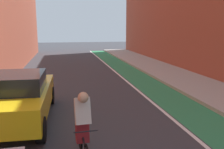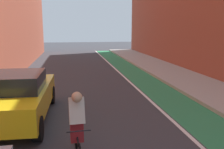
% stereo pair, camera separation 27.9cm
% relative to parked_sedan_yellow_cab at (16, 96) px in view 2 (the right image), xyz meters
% --- Properties ---
extents(ground_plane, '(75.46, 75.46, 0.00)m').
position_rel_parked_sedan_yellow_cab_xyz_m(ground_plane, '(2.72, 3.38, -0.79)').
color(ground_plane, '#38383D').
extents(bike_lane_paint, '(1.60, 34.30, 0.00)m').
position_rel_parked_sedan_yellow_cab_xyz_m(bike_lane_paint, '(5.68, 5.38, -0.79)').
color(bike_lane_paint, '#2D8451').
rests_on(bike_lane_paint, ground).
extents(lane_divider_stripe, '(0.12, 34.30, 0.00)m').
position_rel_parked_sedan_yellow_cab_xyz_m(lane_divider_stripe, '(4.78, 5.38, -0.78)').
color(lane_divider_stripe, white).
rests_on(lane_divider_stripe, ground).
extents(sidewalk_right, '(2.83, 34.30, 0.14)m').
position_rel_parked_sedan_yellow_cab_xyz_m(sidewalk_right, '(7.90, 5.38, -0.72)').
color(sidewalk_right, '#A8A59E').
rests_on(sidewalk_right, ground).
extents(parked_sedan_yellow_cab, '(2.12, 4.38, 1.53)m').
position_rel_parked_sedan_yellow_cab_xyz_m(parked_sedan_yellow_cab, '(0.00, 0.00, 0.00)').
color(parked_sedan_yellow_cab, yellow).
rests_on(parked_sedan_yellow_cab, ground).
extents(cyclist_mid, '(0.48, 1.66, 1.59)m').
position_rel_parked_sedan_yellow_cab_xyz_m(cyclist_mid, '(1.79, -2.64, 0.06)').
color(cyclist_mid, black).
rests_on(cyclist_mid, ground).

